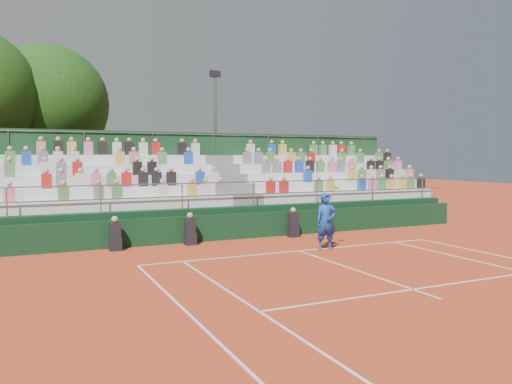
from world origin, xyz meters
name	(u,v)px	position (x,y,z in m)	size (l,w,h in m)	color
ground	(299,251)	(0.00, 0.00, 0.00)	(90.00, 90.00, 0.00)	#C74521
courtside_wall	(259,225)	(0.00, 3.20, 0.50)	(20.00, 0.15, 1.00)	black
line_officials	(238,229)	(-1.12, 2.75, 0.48)	(9.01, 0.40, 1.19)	black
grandstand	(229,203)	(0.00, 6.44, 1.09)	(20.00, 5.20, 4.40)	black
tennis_player	(326,221)	(0.95, -0.19, 0.99)	(0.94, 0.65, 2.22)	#163CAA
tree_east	(48,105)	(-7.20, 14.08, 5.97)	(6.27, 6.27, 9.12)	#332012
floodlight_mast	(215,131)	(1.55, 12.33, 4.72)	(0.60, 0.25, 8.10)	gray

